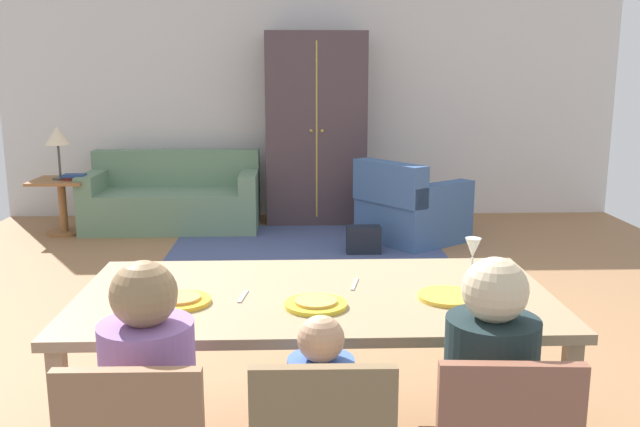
# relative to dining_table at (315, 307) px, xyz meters

# --- Properties ---
(ground_plane) EXTENTS (7.12, 6.70, 0.02)m
(ground_plane) POSITION_rel_dining_table_xyz_m (0.11, 1.86, -0.71)
(ground_plane) COLOR #976B46
(back_wall) EXTENTS (7.12, 0.10, 2.70)m
(back_wall) POSITION_rel_dining_table_xyz_m (0.11, 5.26, 0.65)
(back_wall) COLOR silver
(back_wall) RESTS_ON ground_plane
(dining_table) EXTENTS (1.99, 1.02, 0.76)m
(dining_table) POSITION_rel_dining_table_xyz_m (0.00, 0.00, 0.00)
(dining_table) COLOR #9C825F
(dining_table) RESTS_ON ground_plane
(plate_near_man) EXTENTS (0.25, 0.25, 0.02)m
(plate_near_man) POSITION_rel_dining_table_xyz_m (-0.55, -0.12, 0.07)
(plate_near_man) COLOR yellow
(plate_near_man) RESTS_ON dining_table
(pizza_near_man) EXTENTS (0.17, 0.17, 0.01)m
(pizza_near_man) POSITION_rel_dining_table_xyz_m (-0.55, -0.12, 0.09)
(pizza_near_man) COLOR gold
(pizza_near_man) RESTS_ON plate_near_man
(plate_near_child) EXTENTS (0.25, 0.25, 0.02)m
(plate_near_child) POSITION_rel_dining_table_xyz_m (0.00, -0.18, 0.07)
(plate_near_child) COLOR yellow
(plate_near_child) RESTS_ON dining_table
(pizza_near_child) EXTENTS (0.17, 0.17, 0.01)m
(pizza_near_child) POSITION_rel_dining_table_xyz_m (0.00, -0.18, 0.09)
(pizza_near_child) COLOR gold
(pizza_near_child) RESTS_ON plate_near_child
(plate_near_woman) EXTENTS (0.25, 0.25, 0.02)m
(plate_near_woman) POSITION_rel_dining_table_xyz_m (0.55, -0.10, 0.07)
(plate_near_woman) COLOR yellow
(plate_near_woman) RESTS_ON dining_table
(wine_glass) EXTENTS (0.07, 0.07, 0.19)m
(wine_glass) POSITION_rel_dining_table_xyz_m (0.72, 0.18, 0.20)
(wine_glass) COLOR silver
(wine_glass) RESTS_ON dining_table
(fork) EXTENTS (0.04, 0.15, 0.01)m
(fork) POSITION_rel_dining_table_xyz_m (-0.30, -0.05, 0.07)
(fork) COLOR silver
(fork) RESTS_ON dining_table
(knife) EXTENTS (0.05, 0.17, 0.01)m
(knife) POSITION_rel_dining_table_xyz_m (0.18, 0.10, 0.07)
(knife) COLOR silver
(knife) RESTS_ON dining_table
(person_woman) EXTENTS (0.30, 0.41, 1.11)m
(person_woman) POSITION_rel_dining_table_xyz_m (0.55, -0.69, -0.18)
(person_woman) COLOR #313356
(person_woman) RESTS_ON ground_plane
(area_rug) EXTENTS (2.60, 1.80, 0.01)m
(area_rug) POSITION_rel_dining_table_xyz_m (0.02, 3.72, -0.69)
(area_rug) COLOR #424F7A
(area_rug) RESTS_ON ground_plane
(couch) EXTENTS (1.84, 0.86, 0.82)m
(couch) POSITION_rel_dining_table_xyz_m (-1.41, 4.58, -0.39)
(couch) COLOR slate
(couch) RESTS_ON ground_plane
(armchair) EXTENTS (1.20, 1.19, 0.82)m
(armchair) POSITION_rel_dining_table_xyz_m (1.06, 3.89, -0.38)
(armchair) COLOR #3B5A8C
(armchair) RESTS_ON ground_plane
(armoire) EXTENTS (1.10, 0.59, 2.10)m
(armoire) POSITION_rel_dining_table_xyz_m (0.15, 4.87, 0.35)
(armoire) COLOR #46363B
(armoire) RESTS_ON ground_plane
(side_table) EXTENTS (0.56, 0.56, 0.58)m
(side_table) POSITION_rel_dining_table_xyz_m (-2.52, 4.32, -0.32)
(side_table) COLOR #925D33
(side_table) RESTS_ON ground_plane
(table_lamp) EXTENTS (0.26, 0.26, 0.54)m
(table_lamp) POSITION_rel_dining_table_xyz_m (-2.52, 4.32, 0.31)
(table_lamp) COLOR #47413C
(table_lamp) RESTS_ON side_table
(book_lower) EXTENTS (0.22, 0.16, 0.03)m
(book_lower) POSITION_rel_dining_table_xyz_m (-2.36, 4.31, -0.10)
(book_lower) COLOR #A1322E
(book_lower) RESTS_ON side_table
(book_upper) EXTENTS (0.22, 0.16, 0.03)m
(book_upper) POSITION_rel_dining_table_xyz_m (-2.37, 4.29, -0.07)
(book_upper) COLOR navy
(book_upper) RESTS_ON book_lower
(handbag) EXTENTS (0.32, 0.16, 0.26)m
(handbag) POSITION_rel_dining_table_xyz_m (0.55, 3.42, -0.57)
(handbag) COLOR black
(handbag) RESTS_ON ground_plane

